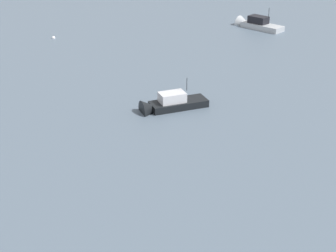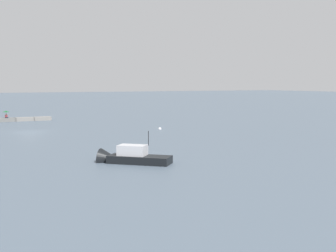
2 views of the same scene
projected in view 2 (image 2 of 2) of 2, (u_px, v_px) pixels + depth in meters
name	position (u px, v px, depth m)	size (l,w,h in m)	color
ground_plane	(30.00, 132.00, 63.16)	(500.00, 500.00, 0.00)	slate
seawall_pier	(6.00, 120.00, 80.00)	(15.20, 1.66, 0.64)	gray
person_seated_maroon_left	(6.00, 116.00, 79.88)	(0.47, 0.65, 0.73)	#1E2333
umbrella_open_green	(6.00, 111.00, 79.95)	(1.24, 1.24, 1.27)	black
motorboat_black_mid	(128.00, 159.00, 39.13)	(5.68, 5.58, 3.42)	black
mooring_buoy_mid	(160.00, 129.00, 66.72)	(0.47, 0.47, 0.47)	white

